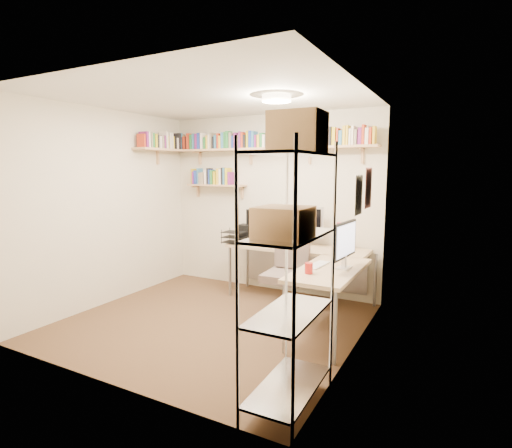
{
  "coord_description": "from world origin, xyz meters",
  "views": [
    {
      "loc": [
        2.5,
        -3.64,
        1.75
      ],
      "look_at": [
        0.28,
        0.55,
        1.09
      ],
      "focal_mm": 28.0,
      "sensor_mm": 36.0,
      "label": 1
    }
  ],
  "objects": [
    {
      "name": "wire_rack",
      "position": [
        1.42,
        -1.09,
        1.46
      ],
      "size": [
        0.43,
        0.85,
        2.14
      ],
      "rotation": [
        0.0,
        0.0,
        0.02
      ],
      "color": "silver",
      "rests_on": "ground"
    },
    {
      "name": "wall_shelves",
      "position": [
        -0.41,
        1.3,
        2.03
      ],
      "size": [
        3.12,
        1.09,
        0.8
      ],
      "color": "tan",
      "rests_on": "ground"
    },
    {
      "name": "corner_desk",
      "position": [
        0.62,
        0.94,
        0.72
      ],
      "size": [
        2.03,
        1.84,
        1.25
      ],
      "color": "tan",
      "rests_on": "ground"
    },
    {
      "name": "office_chair",
      "position": [
        0.7,
        0.53,
        0.45
      ],
      "size": [
        0.56,
        0.57,
        1.06
      ],
      "rotation": [
        0.0,
        0.0,
        0.04
      ],
      "color": "black",
      "rests_on": "ground"
    },
    {
      "name": "ground",
      "position": [
        0.0,
        0.0,
        0.0
      ],
      "size": [
        3.2,
        3.2,
        0.0
      ],
      "primitive_type": "plane",
      "color": "#4C3220",
      "rests_on": "ground"
    },
    {
      "name": "room_shell",
      "position": [
        0.0,
        0.0,
        1.55
      ],
      "size": [
        3.24,
        3.04,
        2.52
      ],
      "color": "beige",
      "rests_on": "ground"
    }
  ]
}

